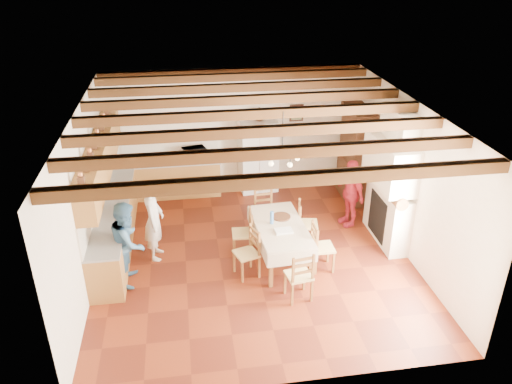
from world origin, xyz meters
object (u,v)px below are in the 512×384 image
person_woman_blue (128,242)px  chair_right_far (308,223)px  dining_table (280,229)px  chair_right_near (323,247)px  refrigerator (257,155)px  chair_end_near (299,274)px  person_woman_red (350,193)px  person_man (154,221)px  hutch (356,154)px  chair_end_far (265,210)px  chair_left_far (242,232)px  chair_left_near (246,253)px  microwave (194,154)px

person_woman_blue → chair_right_far: bearing=-72.5°
dining_table → chair_right_near: bearing=-28.0°
chair_right_far → refrigerator: bearing=22.8°
chair_end_near → person_woman_red: bearing=-134.6°
chair_end_near → person_man: bearing=-43.3°
dining_table → chair_end_near: 1.20m
hutch → person_man: bearing=-156.5°
hutch → chair_end_far: size_ratio=2.33×
chair_left_far → person_woman_blue: person_woman_blue is taller
chair_left_near → chair_right_far: 1.63m
microwave → chair_left_near: bearing=-92.4°
refrigerator → microwave: bearing=176.5°
chair_left_near → person_woman_red: 2.92m
chair_left_near → hutch: bearing=115.1°
person_man → dining_table: bearing=-96.0°
dining_table → person_woman_red: person_woman_red is taller
person_woman_red → person_woman_blue: bearing=-88.4°
hutch → person_woman_red: bearing=-111.1°
hutch → person_man: hutch is taller
hutch → microwave: size_ratio=4.22×
chair_left_far → microwave: (-0.79, 2.84, 0.57)m
hutch → person_woman_red: 1.37m
dining_table → person_man: 2.42m
chair_right_far → person_man: person_man is taller
hutch → person_woman_blue: hutch is taller
person_woman_red → microwave: (-3.23, 2.01, 0.29)m
chair_left_near → chair_right_far: same height
chair_right_near → chair_end_near: size_ratio=1.00×
chair_end_far → person_woman_red: bearing=-6.1°
chair_right_far → person_man: bearing=100.4°
dining_table → person_woman_red: size_ratio=1.21×
chair_end_near → microwave: microwave is taller
chair_right_near → refrigerator: bearing=10.6°
chair_left_far → chair_end_far: 1.02m
person_woman_blue → dining_table: bearing=-79.8°
refrigerator → chair_end_near: 4.44m
person_man → person_woman_red: 4.18m
refrigerator → dining_table: (-0.07, -3.24, -0.20)m
chair_end_far → person_woman_red: person_woman_red is taller
chair_left_near → chair_right_near: same height
chair_left_near → chair_right_near: bearing=71.8°
person_man → person_woman_blue: (-0.42, -0.69, -0.01)m
chair_right_far → person_man: 3.05m
chair_right_near → chair_right_far: size_ratio=1.00×
chair_left_far → person_woman_red: bearing=111.9°
refrigerator → dining_table: size_ratio=0.98×
person_woman_blue → chair_right_near: bearing=-87.0°
hutch → chair_right_near: 3.23m
chair_left_far → chair_end_near: size_ratio=1.00×
chair_left_near → person_woman_red: person_woman_red is taller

